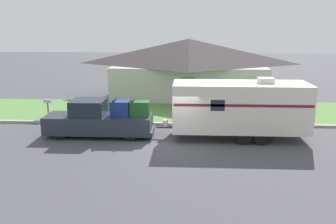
# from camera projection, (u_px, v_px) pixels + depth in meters

# --- Properties ---
(ground_plane) EXTENTS (120.00, 120.00, 0.00)m
(ground_plane) POSITION_uv_depth(u_px,v_px,m) (173.00, 144.00, 19.17)
(ground_plane) COLOR #47474C
(curb_strip) EXTENTS (80.00, 0.30, 0.14)m
(curb_strip) POSITION_uv_depth(u_px,v_px,m) (176.00, 124.00, 22.79)
(curb_strip) COLOR #999993
(curb_strip) RESTS_ON ground_plane
(lawn_strip) EXTENTS (80.00, 7.00, 0.03)m
(lawn_strip) POSITION_uv_depth(u_px,v_px,m) (178.00, 111.00, 26.35)
(lawn_strip) COLOR #568442
(lawn_strip) RESTS_ON ground_plane
(house_across_street) EXTENTS (13.26, 7.91, 4.78)m
(house_across_street) POSITION_uv_depth(u_px,v_px,m) (189.00, 66.00, 31.55)
(house_across_street) COLOR #B2B2A8
(house_across_street) RESTS_ON ground_plane
(pickup_truck) EXTENTS (5.90, 1.91, 2.09)m
(pickup_truck) POSITION_uv_depth(u_px,v_px,m) (100.00, 120.00, 20.41)
(pickup_truck) COLOR black
(pickup_truck) RESTS_ON ground_plane
(travel_trailer) EXTENTS (8.01, 2.50, 3.29)m
(travel_trailer) POSITION_uv_depth(u_px,v_px,m) (240.00, 107.00, 19.82)
(travel_trailer) COLOR black
(travel_trailer) RESTS_ON ground_plane
(mailbox) EXTENTS (0.48, 0.20, 1.30)m
(mailbox) POSITION_uv_depth(u_px,v_px,m) (48.00, 104.00, 24.01)
(mailbox) COLOR brown
(mailbox) RESTS_ON ground_plane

